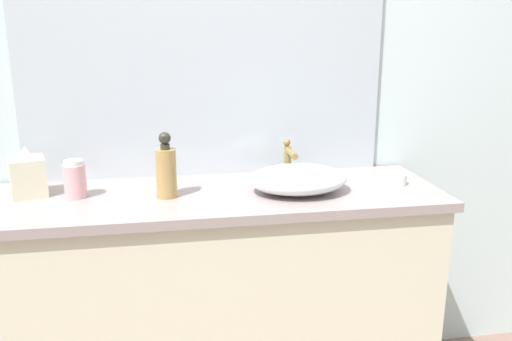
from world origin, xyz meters
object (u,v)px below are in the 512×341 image
object	(u,v)px
tissue_box	(28,175)
candle_jar	(399,179)
soap_dispenser	(166,170)
lotion_bottle	(75,180)
sink_basin	(298,179)

from	to	relation	value
tissue_box	candle_jar	distance (m)	1.32
tissue_box	candle_jar	size ratio (longest dim) A/B	3.10
tissue_box	candle_jar	world-z (taller)	tissue_box
soap_dispenser	tissue_box	distance (m)	0.48
lotion_bottle	tissue_box	bearing A→B (deg)	163.03
tissue_box	lotion_bottle	bearing A→B (deg)	-16.97
soap_dispenser	tissue_box	xyz separation A→B (m)	(-0.47, 0.10, -0.02)
soap_dispenser	sink_basin	bearing A→B (deg)	-2.66
tissue_box	soap_dispenser	bearing A→B (deg)	-11.78
sink_basin	candle_jar	world-z (taller)	sink_basin
soap_dispenser	lotion_bottle	world-z (taller)	soap_dispenser
candle_jar	lotion_bottle	bearing A→B (deg)	177.64
tissue_box	candle_jar	xyz separation A→B (m)	(1.31, -0.10, -0.05)
soap_dispenser	tissue_box	size ratio (longest dim) A/B	1.31
soap_dispenser	candle_jar	size ratio (longest dim) A/B	4.05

